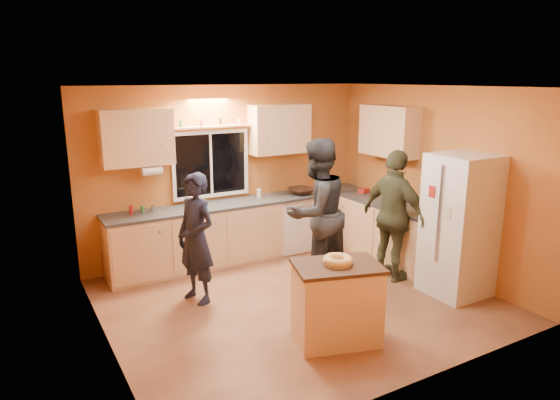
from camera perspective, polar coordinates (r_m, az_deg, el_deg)
ground at (r=6.35m, az=1.97°, el=-11.38°), size 4.50×4.50×0.00m
room_shell at (r=6.25m, az=1.04°, el=3.83°), size 4.54×4.04×2.61m
back_counter at (r=7.59m, az=-4.69°, el=-3.47°), size 4.23×0.62×0.90m
right_counter at (r=7.67m, az=12.50°, el=-3.57°), size 0.62×1.84×0.90m
refrigerator at (r=6.65m, az=19.83°, el=-2.77°), size 0.72×0.70×1.80m
island at (r=5.32m, az=6.49°, el=-11.55°), size 1.02×0.83×0.85m
bundt_pastry at (r=5.14m, az=6.63°, el=-6.86°), size 0.31×0.31×0.09m
person_left at (r=6.14m, az=-9.57°, el=-4.37°), size 0.55×0.68×1.61m
person_center at (r=6.55m, az=4.19°, el=-1.49°), size 1.08×0.91×1.95m
person_right at (r=6.87m, az=12.94°, el=-1.79°), size 0.55×1.09×1.79m
mixing_bowl at (r=7.93m, az=2.49°, el=1.05°), size 0.41×0.41×0.10m
utensil_crock at (r=7.18m, az=-9.89°, el=-0.23°), size 0.14×0.14×0.17m
potted_plant at (r=7.01m, az=17.47°, el=-0.58°), size 0.31×0.29×0.27m
red_box at (r=8.11m, az=9.52°, el=1.06°), size 0.19×0.16×0.07m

